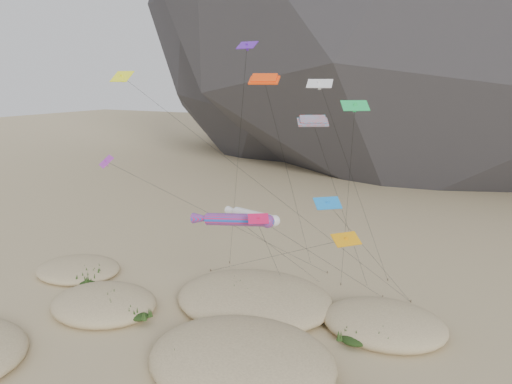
% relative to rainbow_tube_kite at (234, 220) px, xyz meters
% --- Properties ---
extents(ground, '(500.00, 500.00, 0.00)m').
position_rel_rainbow_tube_kite_xyz_m(ground, '(-1.41, -7.07, -11.24)').
color(ground, '#CCB789').
rests_on(ground, ground).
extents(dunes, '(50.76, 37.41, 3.72)m').
position_rel_rainbow_tube_kite_xyz_m(dunes, '(-1.51, -3.08, -10.57)').
color(dunes, '#CCB789').
rests_on(dunes, ground).
extents(dune_grass, '(41.15, 27.98, 1.50)m').
position_rel_rainbow_tube_kite_xyz_m(dune_grass, '(-3.17, -4.07, -10.40)').
color(dune_grass, black).
rests_on(dune_grass, ground).
extents(kite_stakes, '(22.96, 7.06, 0.30)m').
position_rel_rainbow_tube_kite_xyz_m(kite_stakes, '(0.98, 16.13, -11.09)').
color(kite_stakes, '#3F2D1E').
rests_on(kite_stakes, ground).
extents(rainbow_tube_kite, '(7.61, 16.79, 12.09)m').
position_rel_rainbow_tube_kite_xyz_m(rainbow_tube_kite, '(0.00, 0.00, 0.00)').
color(rainbow_tube_kite, '#E91848').
rests_on(rainbow_tube_kite, ground).
extents(white_tube_kite, '(6.66, 13.48, 11.91)m').
position_rel_rainbow_tube_kite_xyz_m(white_tube_kite, '(0.71, 1.89, -0.04)').
color(white_tube_kite, silver).
rests_on(white_tube_kite, ground).
extents(orange_parafoil, '(3.06, 12.62, 22.97)m').
position_rel_rainbow_tube_kite_xyz_m(orange_parafoil, '(-2.04, 9.55, 10.99)').
color(orange_parafoil, '#F9410D').
rests_on(orange_parafoil, ground).
extents(multi_parafoil, '(3.28, 14.04, 19.56)m').
position_rel_rainbow_tube_kite_xyz_m(multi_parafoil, '(4.80, 5.00, 7.64)').
color(multi_parafoil, red).
rests_on(multi_parafoil, ground).
extents(delta_kites, '(27.63, 21.87, 25.44)m').
position_rel_rainbow_tube_kite_xyz_m(delta_kites, '(-0.29, 3.67, 5.77)').
color(delta_kites, '#F9FF1A').
rests_on(delta_kites, ground).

